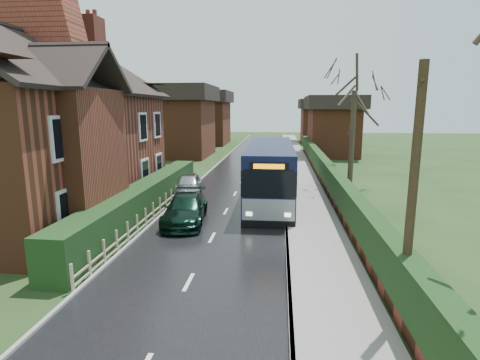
# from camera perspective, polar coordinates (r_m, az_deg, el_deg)

# --- Properties ---
(ground) EXTENTS (140.00, 140.00, 0.00)m
(ground) POSITION_cam_1_polar(r_m,az_deg,el_deg) (13.73, -5.81, -11.61)
(ground) COLOR #304A1F
(ground) RESTS_ON ground
(road) EXTENTS (6.00, 100.00, 0.02)m
(road) POSITION_cam_1_polar(r_m,az_deg,el_deg) (23.16, -0.76, -2.13)
(road) COLOR black
(road) RESTS_ON ground
(pavement) EXTENTS (2.50, 100.00, 0.14)m
(pavement) POSITION_cam_1_polar(r_m,az_deg,el_deg) (23.05, 9.80, -2.21)
(pavement) COLOR slate
(pavement) RESTS_ON ground
(kerb_right) EXTENTS (0.12, 100.00, 0.14)m
(kerb_right) POSITION_cam_1_polar(r_m,az_deg,el_deg) (23.00, 6.81, -2.15)
(kerb_right) COLOR gray
(kerb_right) RESTS_ON ground
(kerb_left) EXTENTS (0.12, 100.00, 0.10)m
(kerb_left) POSITION_cam_1_polar(r_m,az_deg,el_deg) (23.70, -8.11, -1.84)
(kerb_left) COLOR gray
(kerb_left) RESTS_ON ground
(front_hedge) EXTENTS (1.20, 16.00, 1.60)m
(front_hedge) POSITION_cam_1_polar(r_m,az_deg,el_deg) (19.13, -14.28, -2.86)
(front_hedge) COLOR black
(front_hedge) RESTS_ON ground
(picket_fence) EXTENTS (0.10, 16.00, 0.90)m
(picket_fence) POSITION_cam_1_polar(r_m,az_deg,el_deg) (18.97, -12.10, -3.97)
(picket_fence) COLOR #968C65
(picket_fence) RESTS_ON ground
(right_wall_hedge) EXTENTS (0.60, 50.00, 1.80)m
(right_wall_hedge) POSITION_cam_1_polar(r_m,az_deg,el_deg) (23.01, 13.73, 0.03)
(right_wall_hedge) COLOR brown
(right_wall_hedge) RESTS_ON ground
(brick_house) EXTENTS (9.30, 14.60, 10.30)m
(brick_house) POSITION_cam_1_polar(r_m,az_deg,el_deg) (20.64, -27.78, 7.27)
(brick_house) COLOR brown
(brick_house) RESTS_ON ground
(bus) EXTENTS (2.53, 10.67, 3.23)m
(bus) POSITION_cam_1_polar(r_m,az_deg,el_deg) (21.39, 4.67, 1.09)
(bus) COLOR black
(bus) RESTS_ON ground
(car_silver) EXTENTS (2.17, 4.11, 1.33)m
(car_silver) POSITION_cam_1_polar(r_m,az_deg,el_deg) (22.88, -7.94, -0.71)
(car_silver) COLOR #A1A0A5
(car_silver) RESTS_ON ground
(car_green) EXTENTS (2.24, 4.57, 1.28)m
(car_green) POSITION_cam_1_polar(r_m,az_deg,el_deg) (17.57, -8.31, -4.40)
(car_green) COLOR black
(car_green) RESTS_ON ground
(car_distant) EXTENTS (2.19, 3.82, 1.19)m
(car_distant) POSITION_cam_1_polar(r_m,az_deg,el_deg) (48.62, 3.56, 5.45)
(car_distant) COLOR black
(car_distant) RESTS_ON ground
(bus_stop_sign) EXTENTS (0.16, 0.39, 2.62)m
(bus_stop_sign) POSITION_cam_1_polar(r_m,az_deg,el_deg) (18.74, 7.52, 0.00)
(bus_stop_sign) COLOR slate
(bus_stop_sign) RESTS_ON ground
(telegraph_pole) EXTENTS (0.36, 0.78, 6.30)m
(telegraph_pole) POSITION_cam_1_polar(r_m,az_deg,el_deg) (9.65, 24.75, -2.46)
(telegraph_pole) COLOR black
(telegraph_pole) RESTS_ON ground
(tree_right_far) EXTENTS (4.67, 4.67, 9.02)m
(tree_right_far) POSITION_cam_1_polar(r_m,az_deg,el_deg) (25.16, 17.16, 13.87)
(tree_right_far) COLOR #33281E
(tree_right_far) RESTS_ON ground
(tree_house_side) EXTENTS (3.94, 3.94, 8.95)m
(tree_house_side) POSITION_cam_1_polar(r_m,az_deg,el_deg) (28.32, -28.89, 12.54)
(tree_house_side) COLOR #34261F
(tree_house_side) RESTS_ON ground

